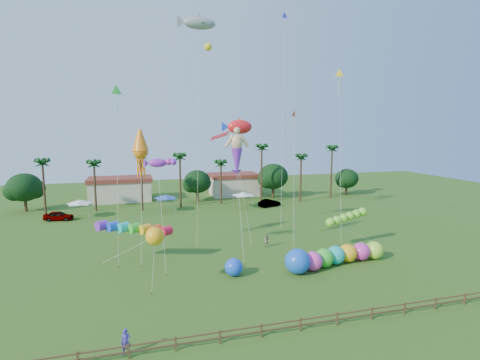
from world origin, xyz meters
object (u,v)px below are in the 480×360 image
object	(u,v)px
blue_ball	(234,267)
caterpillar_inflatable	(332,256)
spectator_a	(126,342)
car_b	(269,203)
car_a	(59,216)
spectator_b	(267,241)

from	to	relation	value
blue_ball	caterpillar_inflatable	bearing A→B (deg)	-1.60
caterpillar_inflatable	spectator_a	bearing A→B (deg)	-163.34
car_b	car_a	bearing A→B (deg)	72.79
car_a	car_b	distance (m)	36.30
spectator_b	spectator_a	bearing A→B (deg)	-114.35
car_b	caterpillar_inflatable	distance (m)	31.12
spectator_a	spectator_b	world-z (taller)	spectator_a
car_a	caterpillar_inflatable	distance (m)	43.91
spectator_a	spectator_b	xyz separation A→B (m)	(16.54, 18.57, -0.08)
car_a	spectator_b	xyz separation A→B (m)	(27.54, -22.06, 0.03)
caterpillar_inflatable	blue_ball	bearing A→B (deg)	168.43
car_b	caterpillar_inflatable	bearing A→B (deg)	153.67
spectator_b	car_b	bearing A→B (deg)	86.30
spectator_a	car_a	bearing A→B (deg)	106.91
car_a	spectator_a	bearing A→B (deg)	-154.61
caterpillar_inflatable	blue_ball	world-z (taller)	caterpillar_inflatable
car_a	spectator_a	xyz separation A→B (m)	(11.00, -40.62, 0.12)
caterpillar_inflatable	car_a	bearing A→B (deg)	126.73
car_a	caterpillar_inflatable	size ratio (longest dim) A/B	0.35
car_a	car_b	xyz separation A→B (m)	(36.29, 0.70, -0.04)
spectator_b	caterpillar_inflatable	size ratio (longest dim) A/B	0.12
spectator_b	car_a	bearing A→B (deg)	158.65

